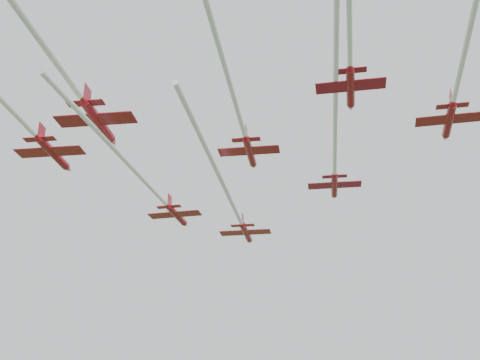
% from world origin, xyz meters
% --- Properties ---
extents(jet_lead, '(10.21, 55.63, 2.68)m').
position_xyz_m(jet_lead, '(-8.47, 10.61, 51.09)').
color(jet_lead, '#A3131E').
extents(jet_row2_left, '(8.68, 48.90, 2.58)m').
position_xyz_m(jet_row2_left, '(-18.13, 1.25, 51.20)').
color(jet_row2_left, '#A3131E').
extents(jet_row2_right, '(10.35, 52.39, 2.51)m').
position_xyz_m(jet_row2_right, '(8.61, 2.17, 54.60)').
color(jet_row2_right, '#A3131E').
extents(jet_row3_left, '(11.96, 57.57, 2.85)m').
position_xyz_m(jet_row3_left, '(-27.47, -21.94, 54.19)').
color(jet_row3_left, '#A3131E').
extents(jet_row3_mid, '(9.14, 43.10, 2.52)m').
position_xyz_m(jet_row3_mid, '(-1.57, -10.81, 54.06)').
color(jet_row3_mid, '#A3131E').
extents(jet_row3_right, '(8.46, 47.06, 2.51)m').
position_xyz_m(jet_row3_right, '(24.16, -13.82, 54.40)').
color(jet_row3_right, '#A3131E').
extents(jet_row4_left, '(11.94, 56.30, 2.89)m').
position_xyz_m(jet_row4_left, '(-15.87, -30.08, 52.89)').
color(jet_row4_left, '#A3131E').
extents(jet_row4_right, '(8.08, 49.12, 2.36)m').
position_xyz_m(jet_row4_right, '(13.40, -26.09, 54.44)').
color(jet_row4_right, '#A3131E').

